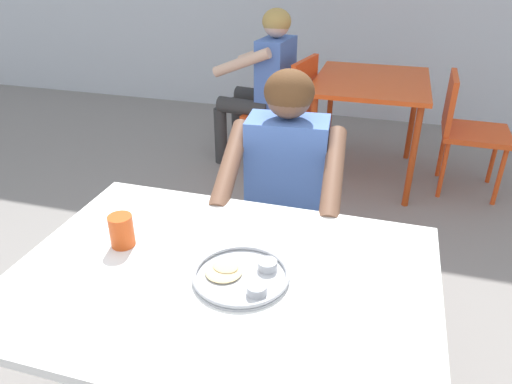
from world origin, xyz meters
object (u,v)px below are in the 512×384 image
table_foreground (222,293)px  chair_red_right (465,125)px  thali_tray (242,275)px  patron_background (264,75)px  drinking_cup (121,230)px  table_background_red (371,92)px  chair_red_left (289,107)px  chair_foreground (290,206)px  diner_foreground (283,186)px

table_foreground → chair_red_right: bearing=68.3°
thali_tray → patron_background: (-0.59, 2.38, -0.05)m
table_foreground → chair_red_right: size_ratio=1.51×
patron_background → thali_tray: bearing=-76.2°
table_foreground → drinking_cup: drinking_cup is taller
chair_red_right → patron_background: bearing=177.6°
table_foreground → drinking_cup: size_ratio=11.68×
table_background_red → chair_red_left: 0.60m
chair_red_right → chair_red_left: bearing=-179.0°
table_foreground → drinking_cup: 0.38m
patron_background → table_background_red: bearing=-1.0°
table_background_red → chair_red_left: size_ratio=1.08×
chair_foreground → table_background_red: size_ratio=0.85×
chair_red_left → patron_background: (-0.22, 0.08, 0.21)m
diner_foreground → patron_background: size_ratio=0.98×
table_foreground → chair_foreground: size_ratio=1.53×
drinking_cup → table_foreground: bearing=-9.0°
chair_foreground → table_background_red: chair_foreground is taller
chair_foreground → chair_red_right: (0.92, 1.41, 0.01)m
table_background_red → patron_background: (-0.79, 0.01, 0.06)m
drinking_cup → table_background_red: 2.40m
drinking_cup → patron_background: (-0.17, 2.33, -0.10)m
table_foreground → chair_red_left: (-0.31, 2.30, -0.18)m
chair_foreground → chair_red_right: chair_red_right is taller
drinking_cup → chair_foreground: drinking_cup is taller
table_background_red → chair_red_right: chair_red_right is taller
table_background_red → chair_red_right: 0.68m
chair_red_right → diner_foreground: bearing=-119.1°
thali_tray → chair_foreground: bearing=93.5°
diner_foreground → table_background_red: bearing=81.6°
thali_tray → chair_red_right: size_ratio=0.34×
table_foreground → chair_foreground: 0.94m
table_foreground → chair_red_right: chair_red_right is taller
table_foreground → diner_foreground: diner_foreground is taller
diner_foreground → drinking_cup: bearing=-120.3°
patron_background → drinking_cup: bearing=-85.8°
chair_foreground → chair_red_left: bearing=102.9°
chair_red_left → chair_red_right: (1.23, 0.02, -0.02)m
drinking_cup → chair_red_left: size_ratio=0.12×
chair_red_right → patron_background: (-1.45, 0.06, 0.23)m
drinking_cup → diner_foreground: bearing=59.7°
drinking_cup → chair_foreground: 0.99m
chair_foreground → chair_red_left: size_ratio=0.93×
thali_tray → drinking_cup: (-0.42, 0.06, 0.04)m
chair_foreground → table_background_red: 1.49m
diner_foreground → chair_red_right: diner_foreground is taller
table_foreground → thali_tray: (0.06, -0.00, 0.08)m
chair_foreground → diner_foreground: diner_foreground is taller
thali_tray → chair_foreground: size_ratio=0.35×
diner_foreground → chair_red_left: 1.65m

